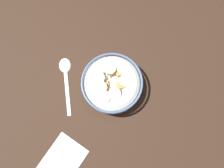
% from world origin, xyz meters
% --- Properties ---
extents(ground_plane, '(1.12, 1.12, 0.02)m').
position_xyz_m(ground_plane, '(0.00, 0.00, -0.01)').
color(ground_plane, '#332116').
extents(cereal_bowl, '(0.16, 0.16, 0.06)m').
position_xyz_m(cereal_bowl, '(-0.00, 0.00, 0.03)').
color(cereal_bowl, beige).
rests_on(cereal_bowl, ground_plane).
extents(spoon, '(0.16, 0.09, 0.01)m').
position_xyz_m(spoon, '(-0.00, 0.14, 0.00)').
color(spoon, silver).
rests_on(spoon, ground_plane).
extents(folded_napkin, '(0.17, 0.13, 0.00)m').
position_xyz_m(folded_napkin, '(-0.25, 0.07, 0.00)').
color(folded_napkin, silver).
rests_on(folded_napkin, ground_plane).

